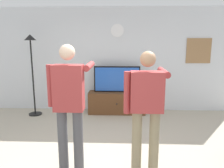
{
  "coord_description": "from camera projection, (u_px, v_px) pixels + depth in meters",
  "views": [
    {
      "loc": [
        0.2,
        -2.92,
        1.88
      ],
      "look_at": [
        0.03,
        1.2,
        1.05
      ],
      "focal_mm": 35.59,
      "sensor_mm": 36.0,
      "label": 1
    }
  ],
  "objects": [
    {
      "name": "framed_picture",
      "position": [
        199.0,
        51.0,
        5.68
      ],
      "size": [
        0.62,
        0.04,
        0.63
      ],
      "primitive_type": "cube",
      "color": "#997047"
    },
    {
      "name": "wall_clock",
      "position": [
        117.0,
        30.0,
        5.65
      ],
      "size": [
        0.33,
        0.03,
        0.33
      ],
      "primitive_type": "cylinder",
      "rotation": [
        1.57,
        0.0,
        0.0
      ],
      "color": "white"
    },
    {
      "name": "floor_lamp",
      "position": [
        31.0,
        58.0,
        5.39
      ],
      "size": [
        0.32,
        0.32,
        2.0
      ],
      "color": "black",
      "rests_on": "ground_plane"
    },
    {
      "name": "tv_stand",
      "position": [
        117.0,
        103.0,
        5.73
      ],
      "size": [
        1.45,
        0.44,
        0.56
      ],
      "color": "brown",
      "rests_on": "ground_plane"
    },
    {
      "name": "person_standing_nearer_couch",
      "position": [
        146.0,
        105.0,
        3.04
      ],
      "size": [
        0.62,
        0.78,
        1.73
      ],
      "color": "gray",
      "rests_on": "ground_plane"
    },
    {
      "name": "person_standing_nearer_lamp",
      "position": [
        69.0,
        101.0,
        3.08
      ],
      "size": [
        0.59,
        0.78,
        1.82
      ],
      "color": "#4C4C51",
      "rests_on": "ground_plane"
    },
    {
      "name": "back_wall",
      "position": [
        114.0,
        60.0,
        5.86
      ],
      "size": [
        6.4,
        0.1,
        2.7
      ],
      "primitive_type": "cube",
      "color": "silver",
      "rests_on": "ground_plane"
    },
    {
      "name": "television",
      "position": [
        117.0,
        79.0,
        5.65
      ],
      "size": [
        1.17,
        0.07,
        0.66
      ],
      "color": "black",
      "rests_on": "tv_stand"
    }
  ]
}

